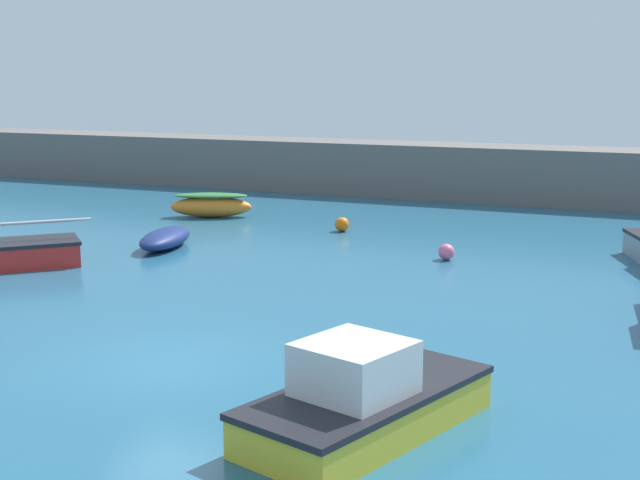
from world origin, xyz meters
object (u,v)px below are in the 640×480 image
rowboat_white_midwater (165,238)px  rowboat_with_red_cover (211,205)px  cabin_cruiser_white (364,400)px  mooring_buoy_orange (342,224)px  mooring_buoy_pink (446,252)px

rowboat_white_midwater → rowboat_with_red_cover: size_ratio=1.00×
cabin_cruiser_white → mooring_buoy_orange: 20.18m
rowboat_white_midwater → rowboat_with_red_cover: 7.03m
cabin_cruiser_white → rowboat_white_midwater: size_ratio=1.46×
cabin_cruiser_white → mooring_buoy_orange: bearing=40.3°
rowboat_with_red_cover → mooring_buoy_pink: bearing=-44.2°
cabin_cruiser_white → mooring_buoy_orange: size_ratio=9.39×
mooring_buoy_pink → mooring_buoy_orange: mooring_buoy_orange is taller
rowboat_white_midwater → mooring_buoy_orange: bearing=-51.2°
cabin_cruiser_white → rowboat_with_red_cover: size_ratio=1.46×
mooring_buoy_pink → mooring_buoy_orange: bearing=145.0°
cabin_cruiser_white → mooring_buoy_pink: bearing=27.2°
rowboat_white_midwater → mooring_buoy_orange: size_ratio=6.42×
cabin_cruiser_white → rowboat_white_midwater: (-12.47, 12.97, -0.27)m
mooring_buoy_orange → rowboat_with_red_cover: bearing=170.5°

